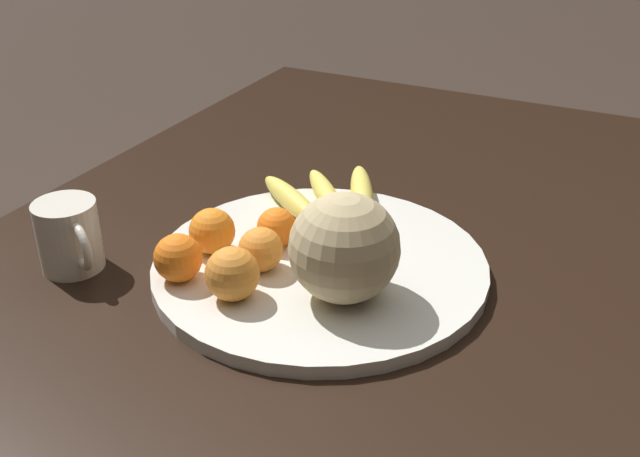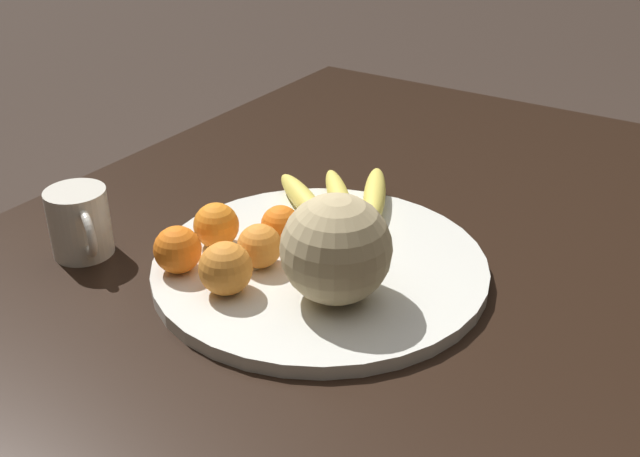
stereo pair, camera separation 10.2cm
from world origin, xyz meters
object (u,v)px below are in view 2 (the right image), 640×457
(orange_front_left, at_px, (216,225))
(orange_mid_center, at_px, (178,250))
(fruit_bowl, at_px, (320,265))
(ceramic_mug, at_px, (80,223))
(melon, at_px, (336,249))
(kitchen_table, at_px, (351,304))
(produce_tag, at_px, (239,269))
(orange_back_right, at_px, (325,231))
(orange_front_right, at_px, (260,246))
(orange_back_left, at_px, (281,225))
(banana_bunch, at_px, (340,198))
(orange_top_small, at_px, (226,268))

(orange_front_left, xyz_separation_m, orange_mid_center, (0.08, 0.00, -0.00))
(fruit_bowl, xyz_separation_m, orange_mid_center, (0.13, -0.15, 0.04))
(ceramic_mug, bearing_deg, melon, 101.47)
(kitchen_table, height_order, produce_tag, produce_tag)
(fruit_bowl, height_order, orange_mid_center, orange_mid_center)
(melon, distance_m, orange_back_right, 0.13)
(ceramic_mug, bearing_deg, kitchen_table, 120.21)
(orange_front_left, height_order, orange_front_right, orange_front_left)
(produce_tag, bearing_deg, orange_back_right, 172.88)
(fruit_bowl, distance_m, orange_back_right, 0.05)
(orange_back_left, height_order, ceramic_mug, ceramic_mug)
(banana_bunch, bearing_deg, kitchen_table, 178.53)
(orange_front_left, relative_size, orange_back_right, 1.11)
(kitchen_table, relative_size, produce_tag, 18.28)
(orange_front_right, height_order, orange_back_left, orange_front_right)
(kitchen_table, relative_size, melon, 11.45)
(melon, height_order, orange_front_right, melon)
(kitchen_table, distance_m, orange_front_right, 0.19)
(orange_back_right, bearing_deg, ceramic_mug, -60.29)
(orange_front_right, bearing_deg, orange_top_small, 2.35)
(melon, bearing_deg, kitchen_table, -158.93)
(orange_front_left, height_order, orange_top_small, orange_top_small)
(orange_top_small, xyz_separation_m, ceramic_mug, (0.01, -0.26, -0.00))
(melon, distance_m, produce_tag, 0.16)
(kitchen_table, height_order, orange_front_left, orange_front_left)
(orange_front_left, bearing_deg, fruit_bowl, 107.25)
(orange_mid_center, height_order, ceramic_mug, ceramic_mug)
(kitchen_table, distance_m, melon, 0.21)
(orange_back_left, bearing_deg, kitchen_table, 113.31)
(orange_front_left, height_order, produce_tag, orange_front_left)
(kitchen_table, height_order, banana_bunch, banana_bunch)
(orange_back_right, bearing_deg, fruit_bowl, 19.26)
(orange_back_left, xyz_separation_m, orange_back_right, (-0.02, 0.06, 0.00))
(orange_mid_center, distance_m, orange_top_small, 0.09)
(melon, bearing_deg, ceramic_mug, -78.53)
(orange_mid_center, relative_size, produce_tag, 0.73)
(orange_back_right, bearing_deg, kitchen_table, 124.78)
(orange_back_left, distance_m, orange_back_right, 0.07)
(orange_top_small, bearing_deg, melon, 117.94)
(orange_top_small, height_order, ceramic_mug, ceramic_mug)
(kitchen_table, relative_size, ceramic_mug, 13.60)
(orange_back_right, distance_m, produce_tag, 0.13)
(fruit_bowl, distance_m, melon, 0.12)
(melon, bearing_deg, orange_mid_center, -74.11)
(fruit_bowl, height_order, orange_front_left, orange_front_left)
(banana_bunch, distance_m, orange_top_small, 0.29)
(fruit_bowl, xyz_separation_m, melon, (0.07, 0.07, 0.08))
(melon, xyz_separation_m, orange_top_small, (0.07, -0.12, -0.04))
(orange_front_right, bearing_deg, kitchen_table, 143.07)
(kitchen_table, height_order, orange_top_small, orange_top_small)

